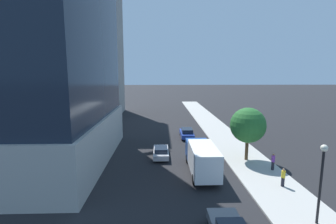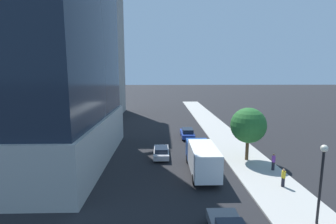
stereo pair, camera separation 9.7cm
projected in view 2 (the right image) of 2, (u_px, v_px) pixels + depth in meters
The scene contains 9 objects.
sidewalk at pixel (260, 173), 24.36m from camera, with size 4.97×120.00×0.15m, color #B2AFA8.
construction_building at pixel (92, 40), 55.88m from camera, with size 17.07×19.00×38.54m.
street_lamp at pixel (322, 172), 15.45m from camera, with size 0.44×0.44×5.28m.
street_tree at pixel (248, 125), 27.16m from camera, with size 3.89×3.89×5.89m.
car_blue at pixel (187, 133), 37.66m from camera, with size 1.89×4.59×1.45m.
car_silver at pixel (161, 152), 28.94m from camera, with size 1.75×4.43×1.29m.
box_truck at pixel (202, 157), 24.05m from camera, with size 2.38×7.93×3.01m.
pedestrian_purple_shirt at pixel (273, 162), 24.69m from camera, with size 0.34×0.34×1.72m.
pedestrian_yellow_shirt at pixel (283, 178), 21.10m from camera, with size 0.34×0.34×1.60m.
Camera 2 is at (-1.98, -2.87, 9.80)m, focal length 26.46 mm.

